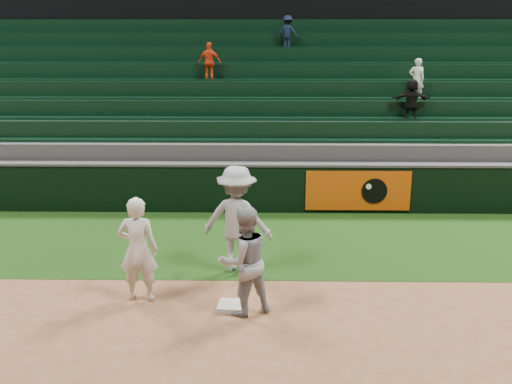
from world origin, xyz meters
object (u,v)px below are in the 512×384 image
first_base (231,306)px  first_baseman (138,249)px  base_coach (237,219)px  baserunner (244,261)px

first_base → first_baseman: size_ratio=0.23×
first_baseman → base_coach: (1.58, 1.25, 0.12)m
base_coach → baserunner: bearing=109.1°
first_base → first_baseman: 1.80m
first_base → baserunner: (0.23, -0.11, 0.84)m
first_base → baserunner: size_ratio=0.23×
first_base → first_baseman: bearing=167.8°
first_base → base_coach: (0.03, 1.59, 0.97)m
first_base → base_coach: bearing=88.8°
first_baseman → base_coach: size_ratio=0.89×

